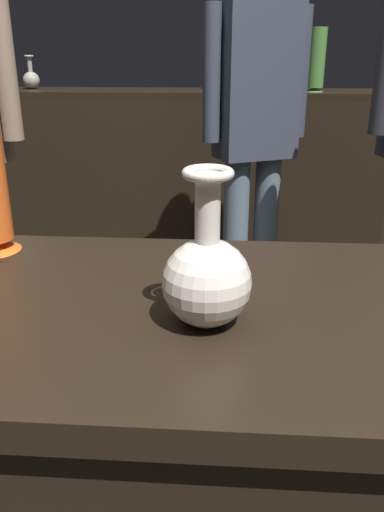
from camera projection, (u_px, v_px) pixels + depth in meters
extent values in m
cube|color=black|center=(181.00, 492.00, 1.06)|extent=(1.10, 0.59, 0.75)
cube|color=black|center=(179.00, 316.00, 0.91)|extent=(1.20, 0.64, 0.05)
cube|color=black|center=(214.00, 183.00, 3.06)|extent=(2.60, 0.40, 0.95)
cube|color=black|center=(216.00, 94.00, 2.88)|extent=(2.60, 0.40, 0.04)
sphere|color=silver|center=(207.00, 283.00, 0.81)|extent=(0.14, 0.14, 0.14)
cylinder|color=silver|center=(208.00, 211.00, 0.77)|extent=(0.04, 0.04, 0.11)
torus|color=silver|center=(208.00, 173.00, 0.74)|extent=(0.08, 0.08, 0.02)
sphere|color=gray|center=(31.00, 80.00, 2.95)|extent=(0.09, 0.09, 0.09)
cylinder|color=gray|center=(30.00, 65.00, 2.92)|extent=(0.03, 0.03, 0.09)
torus|color=gray|center=(29.00, 56.00, 2.90)|extent=(0.05, 0.05, 0.01)
cone|color=#477A38|center=(314.00, 90.00, 2.77)|extent=(0.10, 0.10, 0.02)
cylinder|color=#477A38|center=(317.00, 58.00, 2.71)|extent=(0.09, 0.09, 0.29)
sphere|color=red|center=(216.00, 80.00, 2.88)|extent=(0.11, 0.11, 0.11)
cylinder|color=red|center=(216.00, 62.00, 2.85)|extent=(0.03, 0.03, 0.09)
torus|color=red|center=(217.00, 54.00, 2.83)|extent=(0.06, 0.06, 0.01)
cylinder|color=slate|center=(265.00, 240.00, 2.41)|extent=(0.11, 0.11, 0.77)
cylinder|color=slate|center=(235.00, 244.00, 2.36)|extent=(0.11, 0.11, 0.77)
cube|color=#333847|center=(257.00, 82.00, 2.13)|extent=(0.37, 0.30, 0.61)
cylinder|color=#333847|center=(300.00, 73.00, 2.19)|extent=(0.07, 0.07, 0.52)
cylinder|color=#333847|center=(212.00, 75.00, 2.05)|extent=(0.07, 0.07, 0.52)
cylinder|color=#846B56|center=(4.00, 55.00, 1.74)|extent=(0.07, 0.07, 0.55)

